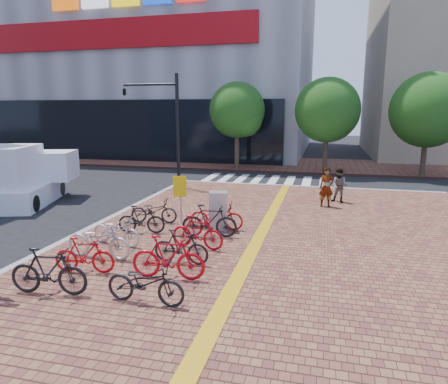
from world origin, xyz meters
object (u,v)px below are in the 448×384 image
(bike_10, at_px, (209,221))
(pedestrian_a, at_px, (326,187))
(bike_1, at_px, (84,255))
(bike_8, at_px, (181,247))
(yellow_sign, at_px, (180,191))
(utility_box, at_px, (218,211))
(box_truck, at_px, (26,177))
(traffic_light_pole, at_px, (153,110))
(bike_9, at_px, (197,232))
(bike_0, at_px, (48,271))
(bike_7, at_px, (168,257))
(pedestrian_b, at_px, (340,186))
(bike_6, at_px, (145,283))
(bike_11, at_px, (217,216))
(bike_5, at_px, (154,211))
(bike_3, at_px, (116,231))
(bike_2, at_px, (99,240))
(bike_4, at_px, (141,219))

(bike_10, relative_size, pedestrian_a, 1.07)
(bike_1, relative_size, bike_8, 1.00)
(pedestrian_a, relative_size, yellow_sign, 0.96)
(utility_box, distance_m, box_truck, 9.85)
(yellow_sign, relative_size, traffic_light_pole, 0.30)
(bike_9, bearing_deg, yellow_sign, 38.44)
(utility_box, bearing_deg, bike_0, -112.92)
(bike_7, bearing_deg, pedestrian_b, -29.07)
(bike_6, xyz_separation_m, yellow_sign, (-1.39, 5.96, 0.75))
(bike_11, height_order, traffic_light_pole, traffic_light_pole)
(bike_5, relative_size, traffic_light_pole, 0.29)
(bike_11, height_order, yellow_sign, yellow_sign)
(bike_1, bearing_deg, bike_7, -94.93)
(bike_8, distance_m, traffic_light_pole, 11.87)
(bike_9, bearing_deg, bike_8, -174.96)
(bike_1, xyz_separation_m, bike_5, (-0.17, 4.69, -0.02))
(bike_3, height_order, utility_box, utility_box)
(bike_6, height_order, bike_7, bike_7)
(bike_5, bearing_deg, bike_2, 171.15)
(bike_8, xyz_separation_m, box_truck, (-9.41, 5.45, 0.65))
(bike_3, xyz_separation_m, bike_6, (2.50, -3.28, 0.02))
(bike_2, height_order, bike_8, bike_2)
(pedestrian_a, bearing_deg, bike_1, -137.84)
(bike_7, bearing_deg, yellow_sign, 11.69)
(box_truck, bearing_deg, pedestrian_b, 12.73)
(bike_0, distance_m, pedestrian_a, 11.71)
(bike_9, bearing_deg, bike_7, -172.47)
(traffic_light_pole, bearing_deg, bike_4, -69.44)
(bike_4, relative_size, traffic_light_pole, 0.27)
(bike_1, bearing_deg, pedestrian_b, -42.95)
(bike_0, height_order, bike_5, bike_0)
(bike_6, xyz_separation_m, utility_box, (0.13, 5.58, 0.20))
(bike_1, distance_m, utility_box, 5.02)
(yellow_sign, xyz_separation_m, traffic_light_pole, (-3.83, 6.44, 2.85))
(bike_11, bearing_deg, bike_2, 139.95)
(bike_0, relative_size, bike_2, 0.93)
(bike_4, distance_m, pedestrian_a, 8.06)
(bike_1, xyz_separation_m, bike_8, (2.16, 1.20, -0.00))
(bike_11, relative_size, box_truck, 0.37)
(bike_10, bearing_deg, box_truck, 62.87)
(utility_box, bearing_deg, bike_10, -94.46)
(bike_1, distance_m, bike_5, 4.69)
(bike_8, bearing_deg, bike_2, 96.12)
(yellow_sign, bearing_deg, bike_2, -105.08)
(bike_2, bearing_deg, yellow_sign, -13.93)
(yellow_sign, height_order, box_truck, box_truck)
(bike_11, relative_size, pedestrian_b, 1.22)
(bike_5, bearing_deg, bike_1, 173.74)
(bike_6, bearing_deg, bike_8, 2.70)
(bike_2, relative_size, bike_7, 1.06)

